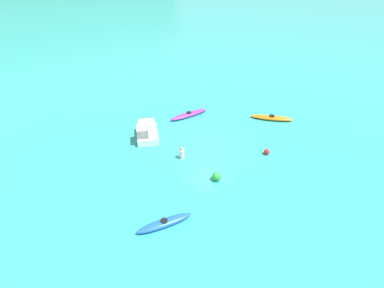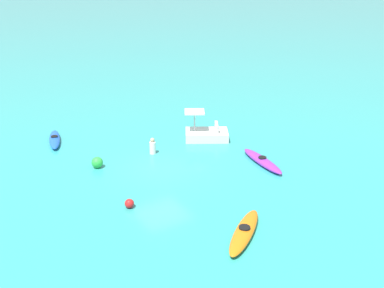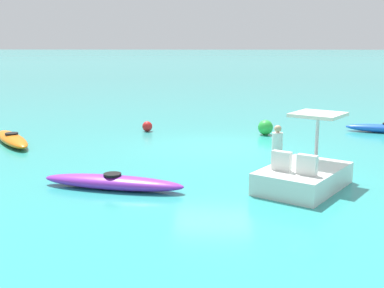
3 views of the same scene
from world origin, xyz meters
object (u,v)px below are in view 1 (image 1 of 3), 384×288
at_px(buoy_red, 267,152).
at_px(person_near_shore, 182,153).
at_px(kayak_blue, 164,223).
at_px(pedal_boat_white, 147,134).
at_px(buoy_green, 217,176).
at_px(kayak_orange, 272,118).
at_px(kayak_purple, 189,114).

relative_size(buoy_red, person_near_shore, 0.44).
height_order(kayak_blue, person_near_shore, person_near_shore).
xyz_separation_m(pedal_boat_white, buoy_green, (0.23, -6.73, -0.06)).
height_order(pedal_boat_white, buoy_red, pedal_boat_white).
bearing_deg(person_near_shore, buoy_green, -89.01).
relative_size(kayak_orange, buoy_green, 5.54).
relative_size(kayak_purple, buoy_green, 6.24).
distance_m(kayak_purple, pedal_boat_white, 4.39).
bearing_deg(pedal_boat_white, kayak_purple, 3.73).
xyz_separation_m(kayak_purple, person_near_shore, (-4.21, -3.89, 0.22)).
xyz_separation_m(kayak_blue, kayak_purple, (8.76, 7.64, -0.00)).
bearing_deg(kayak_blue, kayak_purple, 41.08).
bearing_deg(kayak_orange, kayak_purple, 132.17).
bearing_deg(buoy_green, kayak_blue, -172.28).
xyz_separation_m(kayak_orange, buoy_green, (-8.62, -2.08, 0.11)).
height_order(kayak_purple, buoy_green, buoy_green).
distance_m(kayak_blue, person_near_shore, 5.91).
relative_size(kayak_orange, pedal_boat_white, 1.08).
distance_m(buoy_red, person_near_shore, 5.76).
bearing_deg(person_near_shore, buoy_red, -38.73).
distance_m(kayak_orange, buoy_green, 8.87).
bearing_deg(buoy_green, person_near_shore, 90.99).
xyz_separation_m(kayak_blue, person_near_shore, (4.56, 3.75, 0.22)).
xyz_separation_m(pedal_boat_white, person_near_shore, (0.17, -3.60, 0.05)).
bearing_deg(kayak_blue, kayak_orange, 11.55).
xyz_separation_m(kayak_orange, kayak_purple, (-4.47, 4.93, -0.00)).
bearing_deg(buoy_red, kayak_orange, 31.38).
bearing_deg(pedal_boat_white, person_near_shore, -87.22).
height_order(kayak_orange, pedal_boat_white, pedal_boat_white).
height_order(kayak_orange, buoy_red, buoy_red).
height_order(buoy_red, person_near_shore, person_near_shore).
bearing_deg(person_near_shore, kayak_blue, -140.55).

